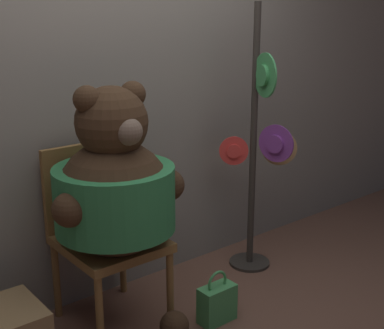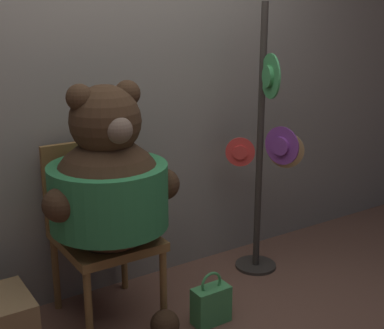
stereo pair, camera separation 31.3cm
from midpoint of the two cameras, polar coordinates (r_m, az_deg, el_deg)
wall_back at (r=3.22m, az=-11.40°, el=9.79°), size 8.00×0.10×2.74m
chair at (r=3.06m, az=-12.54°, el=-6.65°), size 0.50×0.55×0.99m
teddy_bear at (r=2.81m, az=-11.37°, el=-2.85°), size 0.76×0.67×1.37m
hat_display_rack at (r=3.48m, az=4.70°, el=1.36°), size 0.37×0.43×1.76m
handbag_on_ground at (r=3.12m, az=-0.27°, el=-14.60°), size 0.22×0.11×0.31m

